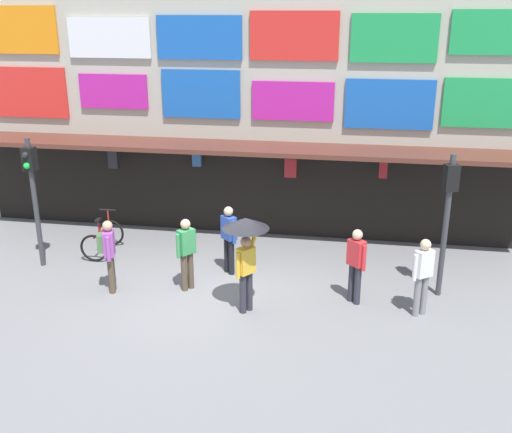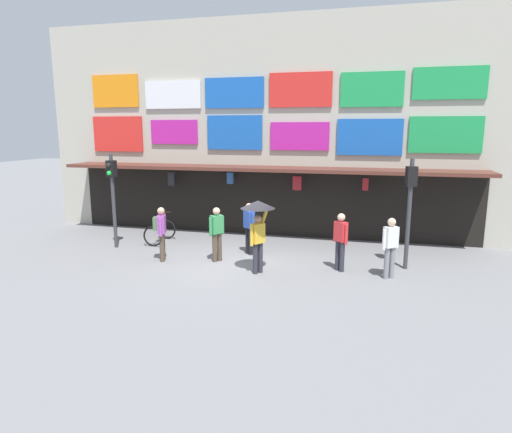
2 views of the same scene
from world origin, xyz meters
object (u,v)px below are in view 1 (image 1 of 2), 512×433
Objects in this scene: bicycle_parked at (103,239)px; pedestrian_with_umbrella at (246,238)px; pedestrian_in_black at (186,250)px; pedestrian_in_blue at (356,262)px; pedestrian_in_green at (108,251)px; pedestrian_in_red at (229,236)px; pedestrian_in_yellow at (423,273)px; traffic_light_near at (32,182)px; traffic_light_far at (448,203)px.

bicycle_parked is 0.56× the size of pedestrian_with_umbrella.
pedestrian_in_blue is at bearing -0.12° from pedestrian_in_black.
pedestrian_in_green and pedestrian_in_black have the same top height.
pedestrian_in_yellow is (4.32, -1.34, 0.00)m from pedestrian_in_red.
pedestrian_with_umbrella is (5.41, -1.46, -0.50)m from traffic_light_near.
pedestrian_in_black is (-5.56, -0.68, -1.19)m from traffic_light_far.
pedestrian_in_red is at bearing 112.60° from pedestrian_with_umbrella.
pedestrian_in_green is 1.71m from pedestrian_in_black.
traffic_light_near reaches higher than pedestrian_in_red.
pedestrian_in_green is at bearing 172.77° from pedestrian_with_umbrella.
pedestrian_with_umbrella is 2.46m from pedestrian_in_blue.
pedestrian_in_green reaches higher than bicycle_parked.
pedestrian_in_green and pedestrian_in_red have the same top height.
pedestrian_with_umbrella is 1.24× the size of pedestrian_in_yellow.
pedestrian_in_green is 0.81× the size of pedestrian_with_umbrella.
pedestrian_with_umbrella is at bearing -67.40° from pedestrian_in_red.
traffic_light_near reaches higher than pedestrian_in_black.
pedestrian_in_blue is (5.38, 0.39, -0.04)m from pedestrian_in_green.
pedestrian_in_blue is 1.00× the size of pedestrian_in_black.
pedestrian_in_black is at bearing 13.37° from pedestrian_in_green.
pedestrian_with_umbrella is 2.07m from pedestrian_in_red.
pedestrian_in_yellow is at bearing -14.25° from bicycle_parked.
pedestrian_in_blue is at bearing -5.03° from traffic_light_near.
traffic_light_near is 1.54× the size of pedestrian_with_umbrella.
traffic_light_near is 9.11m from pedestrian_in_yellow.
pedestrian_with_umbrella reaches higher than pedestrian_in_blue.
pedestrian_in_yellow is (8.98, -1.00, -1.19)m from traffic_light_near.
pedestrian_in_yellow is 1.00× the size of pedestrian_in_black.
pedestrian_in_green is at bearing -166.63° from pedestrian_in_black.
traffic_light_far is 1.90× the size of pedestrian_in_blue.
pedestrian_in_black is (-5.06, 0.33, 0.00)m from pedestrian_in_yellow.
pedestrian_in_green is at bearing -25.15° from traffic_light_near.
pedestrian_in_red reaches higher than bicycle_parked.
pedestrian_in_yellow is at bearing -3.76° from pedestrian_in_black.
traffic_light_far is at bearing 19.97° from pedestrian_with_umbrella.
pedestrian_in_red is 4.52m from pedestrian_in_yellow.
bicycle_parked is 6.69m from pedestrian_in_blue.
bicycle_parked is 0.70× the size of pedestrian_in_blue.
pedestrian_in_blue is 3.14m from pedestrian_in_red.
pedestrian_in_yellow is (6.73, 0.06, -0.04)m from pedestrian_in_green.
pedestrian_in_blue and pedestrian_in_red have the same top height.
pedestrian_with_umbrella reaches higher than pedestrian_in_yellow.
traffic_light_near is at bearing -179.89° from traffic_light_far.
traffic_light_far is 4.97m from pedestrian_in_red.
pedestrian_in_black is (3.92, -0.66, -1.19)m from traffic_light_near.
pedestrian_in_black is at bearing 151.97° from pedestrian_with_umbrella.
pedestrian_in_green is 5.39m from pedestrian_in_blue.
pedestrian_in_yellow is at bearing -6.33° from traffic_light_near.
pedestrian_in_blue is at bearing 166.45° from pedestrian_in_yellow.
pedestrian_in_red is at bearing -10.45° from bicycle_parked.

